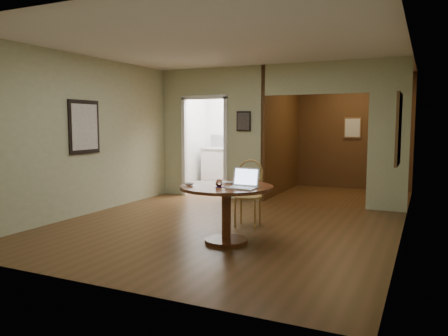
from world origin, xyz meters
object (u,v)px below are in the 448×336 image
at_px(closed_laptop, 234,183).
at_px(chair, 249,189).
at_px(dining_table, 226,201).
at_px(open_laptop, 244,183).

bearing_deg(closed_laptop, chair, 74.43).
bearing_deg(dining_table, closed_laptop, 82.18).
bearing_deg(chair, open_laptop, -77.82).
relative_size(dining_table, open_laptop, 3.36).
bearing_deg(chair, closed_laptop, -88.47).
distance_m(dining_table, open_laptop, 0.40).
xyz_separation_m(chair, closed_laptop, (0.11, -0.83, 0.21)).
distance_m(dining_table, chair, 1.02).
relative_size(dining_table, chair, 1.20).
bearing_deg(dining_table, chair, 94.95).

